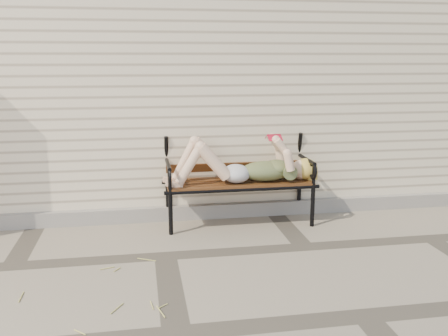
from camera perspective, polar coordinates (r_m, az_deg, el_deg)
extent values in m
plane|color=gray|center=(4.40, -6.70, -9.96)|extent=(80.00, 80.00, 0.00)
cube|color=beige|center=(7.06, -8.41, 11.00)|extent=(8.00, 4.00, 3.00)
cube|color=gray|center=(5.28, -7.31, -5.20)|extent=(8.00, 0.10, 0.15)
cylinder|color=black|center=(4.83, -6.13, -5.12)|extent=(0.04, 0.04, 0.43)
cylinder|color=black|center=(5.24, -6.44, -3.70)|extent=(0.04, 0.04, 0.43)
cylinder|color=black|center=(5.11, 10.09, -4.25)|extent=(0.04, 0.04, 0.43)
cylinder|color=black|center=(5.50, 8.57, -2.97)|extent=(0.04, 0.04, 0.43)
cube|color=#573216|center=(5.06, 1.73, -1.66)|extent=(1.46, 0.47, 0.03)
cylinder|color=black|center=(4.86, 2.24, -2.50)|extent=(1.54, 0.04, 0.04)
cylinder|color=black|center=(5.28, 1.26, -1.29)|extent=(1.54, 0.04, 0.04)
torus|color=black|center=(5.28, 1.07, 4.26)|extent=(0.27, 0.03, 0.27)
ellipsoid|color=#093143|center=(5.07, 4.80, -0.34)|extent=(0.52, 0.30, 0.20)
ellipsoid|color=#093143|center=(5.09, 6.06, 0.08)|extent=(0.25, 0.29, 0.15)
ellipsoid|color=silver|center=(5.01, 1.37, -0.64)|extent=(0.29, 0.33, 0.18)
sphere|color=beige|center=(5.18, 8.83, -0.18)|extent=(0.21, 0.21, 0.21)
ellipsoid|color=#E9C757|center=(5.19, 9.34, -0.11)|extent=(0.24, 0.24, 0.22)
cube|color=#A6132A|center=(5.02, 5.73, 3.77)|extent=(0.13, 0.02, 0.02)
cube|color=white|center=(4.99, 5.84, 3.41)|extent=(0.13, 0.08, 0.05)
cube|color=white|center=(5.06, 5.60, 3.55)|extent=(0.13, 0.08, 0.05)
cube|color=#A6132A|center=(4.98, 5.85, 3.44)|extent=(0.14, 0.09, 0.05)
cube|color=#A6132A|center=(5.07, 5.59, 3.60)|extent=(0.14, 0.09, 0.05)
cylinder|color=tan|center=(3.39, -7.99, -17.14)|extent=(0.08, 0.06, 0.01)
cylinder|color=tan|center=(3.77, -23.57, -14.92)|extent=(0.10, 0.09, 0.01)
cylinder|color=tan|center=(4.05, -11.22, -12.06)|extent=(0.03, 0.09, 0.01)
cylinder|color=tan|center=(4.21, -5.54, -10.89)|extent=(0.11, 0.03, 0.01)
cylinder|color=tan|center=(4.22, -17.19, -11.40)|extent=(0.03, 0.13, 0.01)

